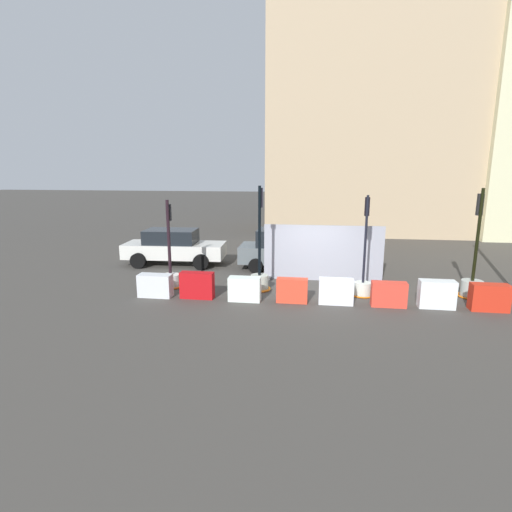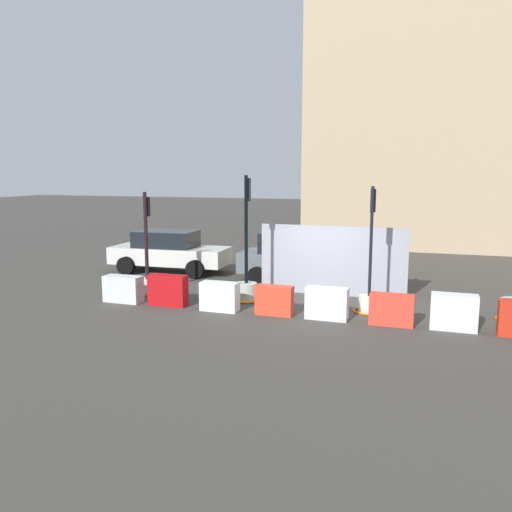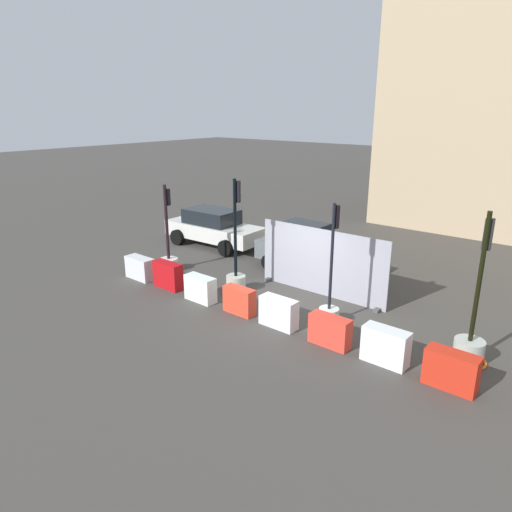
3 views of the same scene
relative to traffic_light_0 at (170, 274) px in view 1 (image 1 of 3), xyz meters
The scene contains 17 objects.
ground_plane 5.34m from the traffic_light_0, ahead, with size 120.00×120.00×0.00m, color #423F3A.
traffic_light_0 is the anchor object (origin of this frame).
traffic_light_1 3.35m from the traffic_light_0, ahead, with size 0.82×0.82×3.76m.
traffic_light_2 7.01m from the traffic_light_0, ahead, with size 0.85×0.85×3.48m.
traffic_light_3 10.70m from the traffic_light_0, ahead, with size 0.89×0.89×3.72m.
construction_barrier_0 1.25m from the traffic_light_0, 95.46° to the right, with size 1.15×0.49×0.79m.
construction_barrier_1 1.82m from the traffic_light_0, 41.80° to the right, with size 1.15×0.40×0.90m.
construction_barrier_2 3.28m from the traffic_light_0, 23.33° to the right, with size 1.07×0.44×0.82m.
construction_barrier_3 4.75m from the traffic_light_0, 15.05° to the right, with size 1.02×0.39×0.81m.
construction_barrier_4 6.14m from the traffic_light_0, 11.38° to the right, with size 1.11×0.44×0.85m.
construction_barrier_5 7.78m from the traffic_light_0, ahead, with size 1.10×0.41×0.81m.
construction_barrier_6 9.24m from the traffic_light_0, ahead, with size 1.11×0.46×0.89m.
construction_barrier_7 10.78m from the traffic_light_0, ahead, with size 1.13×0.47×0.85m.
car_grey_saloon 5.28m from the traffic_light_0, 39.39° to the left, with size 4.19×2.14×1.74m.
car_white_van 3.65m from the traffic_light_0, 106.41° to the left, with size 4.61×2.20×1.61m.
building_main_facade 19.47m from the traffic_light_0, 58.65° to the left, with size 14.61×7.30×16.51m.
site_fence_panel 5.90m from the traffic_light_0, 15.59° to the left, with size 4.61×0.50×2.20m.
Camera 1 is at (-0.25, -14.04, 4.40)m, focal length 28.58 mm.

